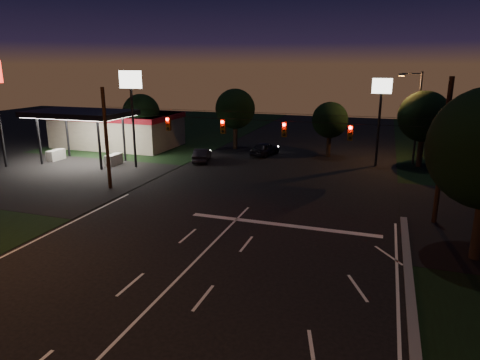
% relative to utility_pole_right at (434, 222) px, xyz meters
% --- Properties ---
extents(ground, '(140.00, 140.00, 0.00)m').
position_rel_utility_pole_right_xyz_m(ground, '(-12.00, -15.00, 0.00)').
color(ground, black).
rests_on(ground, ground).
extents(cross_street_left, '(20.00, 16.00, 0.02)m').
position_rel_utility_pole_right_xyz_m(cross_street_left, '(-32.00, 1.00, 0.00)').
color(cross_street_left, black).
rests_on(cross_street_left, ground).
extents(stop_bar, '(12.00, 0.50, 0.01)m').
position_rel_utility_pole_right_xyz_m(stop_bar, '(-9.00, -3.50, 0.01)').
color(stop_bar, silver).
rests_on(stop_bar, ground).
extents(utility_pole_right, '(0.30, 0.30, 9.00)m').
position_rel_utility_pole_right_xyz_m(utility_pole_right, '(0.00, 0.00, 0.00)').
color(utility_pole_right, black).
rests_on(utility_pole_right, ground).
extents(utility_pole_left, '(0.28, 0.28, 8.00)m').
position_rel_utility_pole_right_xyz_m(utility_pole_left, '(-24.00, 0.00, 0.00)').
color(utility_pole_left, black).
rests_on(utility_pole_left, ground).
extents(signal_span, '(24.00, 0.40, 1.56)m').
position_rel_utility_pole_right_xyz_m(signal_span, '(-12.00, -0.04, 5.50)').
color(signal_span, black).
rests_on(signal_span, ground).
extents(gas_station, '(14.20, 16.10, 5.25)m').
position_rel_utility_pole_right_xyz_m(gas_station, '(-33.86, 15.39, 2.38)').
color(gas_station, gray).
rests_on(gas_station, ground).
extents(pole_sign_left_near, '(2.20, 0.30, 9.10)m').
position_rel_utility_pole_right_xyz_m(pole_sign_left_near, '(-26.00, 7.00, 6.98)').
color(pole_sign_left_near, black).
rests_on(pole_sign_left_near, ground).
extents(pole_sign_right, '(1.80, 0.30, 8.40)m').
position_rel_utility_pole_right_xyz_m(pole_sign_right, '(-4.00, 15.00, 6.24)').
color(pole_sign_right, black).
rests_on(pole_sign_right, ground).
extents(street_light_right_far, '(2.20, 0.35, 9.00)m').
position_rel_utility_pole_right_xyz_m(street_light_right_far, '(-0.76, 17.00, 5.24)').
color(street_light_right_far, black).
rests_on(street_light_right_far, ground).
extents(tree_far_a, '(4.20, 4.20, 6.42)m').
position_rel_utility_pole_right_xyz_m(tree_far_a, '(-29.98, 15.12, 4.26)').
color(tree_far_a, black).
rests_on(tree_far_a, ground).
extents(tree_far_b, '(4.60, 4.60, 6.98)m').
position_rel_utility_pole_right_xyz_m(tree_far_b, '(-19.98, 19.13, 4.61)').
color(tree_far_b, black).
rests_on(tree_far_b, ground).
extents(tree_far_c, '(3.80, 3.80, 5.86)m').
position_rel_utility_pole_right_xyz_m(tree_far_c, '(-8.98, 18.10, 3.90)').
color(tree_far_c, black).
rests_on(tree_far_c, ground).
extents(tree_far_d, '(4.80, 4.80, 7.30)m').
position_rel_utility_pole_right_xyz_m(tree_far_d, '(0.02, 16.13, 4.83)').
color(tree_far_d, black).
rests_on(tree_far_d, ground).
extents(car_oncoming_a, '(2.68, 4.59, 1.47)m').
position_rel_utility_pole_right_xyz_m(car_oncoming_a, '(-15.66, 16.42, 0.73)').
color(car_oncoming_a, black).
rests_on(car_oncoming_a, ground).
extents(car_oncoming_b, '(2.43, 4.29, 1.34)m').
position_rel_utility_pole_right_xyz_m(car_oncoming_b, '(-20.95, 11.41, 0.67)').
color(car_oncoming_b, black).
rests_on(car_oncoming_b, ground).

